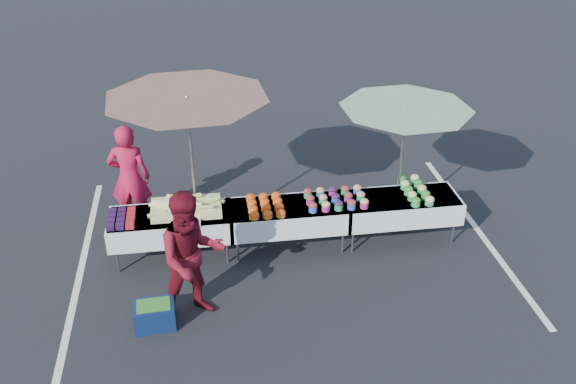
{
  "coord_description": "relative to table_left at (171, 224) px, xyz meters",
  "views": [
    {
      "loc": [
        -1.25,
        -8.39,
        5.82
      ],
      "look_at": [
        0.0,
        0.0,
        1.0
      ],
      "focal_mm": 40.0,
      "sensor_mm": 36.0,
      "label": 1
    }
  ],
  "objects": [
    {
      "name": "umbrella_left",
      "position": [
        0.39,
        0.4,
        1.68
      ],
      "size": [
        3.09,
        3.09,
        2.5
      ],
      "rotation": [
        0.0,
        0.0,
        -0.32
      ],
      "color": "black",
      "rests_on": "ground"
    },
    {
      "name": "table_center",
      "position": [
        1.8,
        0.0,
        0.0
      ],
      "size": [
        1.86,
        0.81,
        0.75
      ],
      "color": "white",
      "rests_on": "ground"
    },
    {
      "name": "carrot_bowls",
      "position": [
        1.45,
        -0.01,
        0.22
      ],
      "size": [
        0.55,
        0.69,
        0.11
      ],
      "color": "orange",
      "rests_on": "table_center"
    },
    {
      "name": "plastic_bags",
      "position": [
        0.3,
        -0.3,
        0.19
      ],
      "size": [
        0.3,
        0.25,
        0.05
      ],
      "primitive_type": "cube",
      "color": "white",
      "rests_on": "table_left"
    },
    {
      "name": "stripe_right",
      "position": [
        5.0,
        0.0,
        -0.58
      ],
      "size": [
        0.1,
        5.0,
        0.0
      ],
      "primitive_type": "cube",
      "color": "silver",
      "rests_on": "ground"
    },
    {
      "name": "vendor",
      "position": [
        -0.64,
        0.98,
        0.33
      ],
      "size": [
        0.72,
        0.52,
        1.84
      ],
      "primitive_type": "imported",
      "rotation": [
        0.0,
        0.0,
        3.02
      ],
      "color": "#BA153C",
      "rests_on": "ground"
    },
    {
      "name": "potato_cups",
      "position": [
        2.55,
        0.0,
        0.25
      ],
      "size": [
        0.94,
        0.58,
        0.16
      ],
      "color": "blue",
      "rests_on": "table_right"
    },
    {
      "name": "ground",
      "position": [
        1.8,
        0.0,
        -0.58
      ],
      "size": [
        80.0,
        80.0,
        0.0
      ],
      "primitive_type": "plane",
      "color": "black"
    },
    {
      "name": "corn_pile",
      "position": [
        0.25,
        0.05,
        0.26
      ],
      "size": [
        1.16,
        0.57,
        0.26
      ],
      "color": "#C8D16B",
      "rests_on": "table_left"
    },
    {
      "name": "table_right",
      "position": [
        3.6,
        0.0,
        0.0
      ],
      "size": [
        1.86,
        0.81,
        0.75
      ],
      "color": "white",
      "rests_on": "ground"
    },
    {
      "name": "stripe_left",
      "position": [
        -1.4,
        0.0,
        -0.58
      ],
      "size": [
        0.1,
        5.0,
        0.0
      ],
      "primitive_type": "cube",
      "color": "silver",
      "rests_on": "ground"
    },
    {
      "name": "bean_baskets",
      "position": [
        3.86,
        0.08,
        0.24
      ],
      "size": [
        0.36,
        0.86,
        0.15
      ],
      "color": "#259756",
      "rests_on": "table_right"
    },
    {
      "name": "umbrella_right",
      "position": [
        3.69,
        0.4,
        1.34
      ],
      "size": [
        2.64,
        2.64,
        2.13
      ],
      "rotation": [
        0.0,
        0.0,
        -0.33
      ],
      "color": "black",
      "rests_on": "ground"
    },
    {
      "name": "storage_bin",
      "position": [
        -0.23,
        -1.58,
        -0.4
      ],
      "size": [
        0.56,
        0.42,
        0.35
      ],
      "rotation": [
        0.0,
        0.0,
        0.05
      ],
      "color": "#0D1F45",
      "rests_on": "ground"
    },
    {
      "name": "customer",
      "position": [
        0.31,
        -1.43,
        0.36
      ],
      "size": [
        1.08,
        0.93,
        1.89
      ],
      "primitive_type": "imported",
      "rotation": [
        0.0,
        0.0,
        0.26
      ],
      "color": "maroon",
      "rests_on": "ground"
    },
    {
      "name": "table_left",
      "position": [
        0.0,
        0.0,
        0.0
      ],
      "size": [
        1.86,
        0.81,
        0.75
      ],
      "color": "white",
      "rests_on": "ground"
    },
    {
      "name": "berry_punnets",
      "position": [
        -0.71,
        -0.06,
        0.21
      ],
      "size": [
        0.4,
        0.54,
        0.08
      ],
      "color": "black",
      "rests_on": "table_left"
    }
  ]
}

